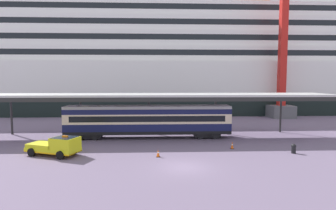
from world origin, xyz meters
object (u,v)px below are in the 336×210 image
object	(u,v)px
service_truck	(57,146)
quay_bollard	(294,148)
cruise_ship	(242,66)
train_carriage	(148,120)
dockside_crane	(285,35)
traffic_cone_near	(232,145)
traffic_cone_mid	(158,153)

from	to	relation	value
service_truck	quay_bollard	distance (m)	23.25
service_truck	cruise_ship	bearing A→B (deg)	54.71
cruise_ship	quay_bollard	bearing A→B (deg)	-100.56
train_carriage	dockside_crane	bearing A→B (deg)	35.80
traffic_cone_near	traffic_cone_mid	xyz separation A→B (m)	(-7.92, -2.87, -0.01)
service_truck	traffic_cone_mid	world-z (taller)	service_truck
train_carriage	traffic_cone_near	world-z (taller)	train_carriage
cruise_ship	dockside_crane	world-z (taller)	dockside_crane
traffic_cone_near	traffic_cone_mid	distance (m)	8.42
train_carriage	dockside_crane	size ratio (longest dim) A/B	0.40
service_truck	traffic_cone_mid	bearing A→B (deg)	-5.01
cruise_ship	quay_bollard	size ratio (longest dim) A/B	173.75
traffic_cone_mid	quay_bollard	bearing A→B (deg)	3.17
traffic_cone_mid	quay_bollard	xyz separation A→B (m)	(13.53, 0.75, 0.15)
service_truck	dockside_crane	world-z (taller)	dockside_crane
cruise_ship	train_carriage	world-z (taller)	cruise_ship
cruise_ship	traffic_cone_mid	distance (m)	51.61
cruise_ship	service_truck	bearing A→B (deg)	-125.29
service_truck	quay_bollard	size ratio (longest dim) A/B	5.81
cruise_ship	traffic_cone_mid	world-z (taller)	cruise_ship
quay_bollard	train_carriage	bearing A→B (deg)	150.95
train_carriage	service_truck	world-z (taller)	train_carriage
service_truck	dockside_crane	bearing A→B (deg)	37.83
service_truck	traffic_cone_near	xyz separation A→B (m)	(17.63, 2.02, -0.61)
traffic_cone_mid	traffic_cone_near	bearing A→B (deg)	19.93
traffic_cone_near	dockside_crane	bearing A→B (deg)	55.77
traffic_cone_mid	quay_bollard	distance (m)	13.56
service_truck	quay_bollard	xyz separation A→B (m)	(23.25, -0.10, -0.47)
cruise_ship	quay_bollard	xyz separation A→B (m)	(-8.34, -44.74, -10.60)
traffic_cone_mid	service_truck	bearing A→B (deg)	174.99
service_truck	train_carriage	bearing A→B (deg)	43.35
train_carriage	traffic_cone_near	size ratio (longest dim) A/B	26.38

